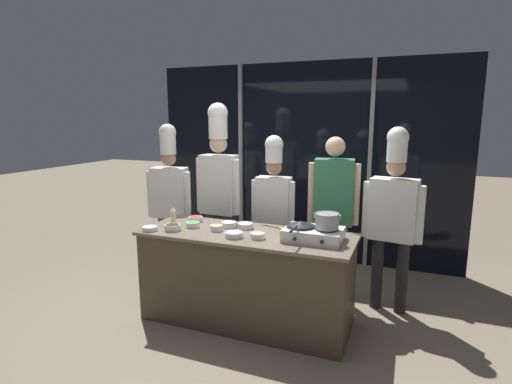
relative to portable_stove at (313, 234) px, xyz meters
The scene contains 22 objects.
ground_plane 1.15m from the portable_stove, behind, with size 24.00×24.00×0.00m, color #7F705B.
window_wall_back 2.14m from the portable_stove, 107.89° to the left, with size 4.27×0.09×2.70m.
demo_counter 0.82m from the portable_stove, behind, with size 2.04×0.76×0.89m.
portable_stove is the anchor object (origin of this frame).
frying_pan 0.14m from the portable_stove, behind, with size 0.26×0.45×0.04m.
stock_pot 0.18m from the portable_stove, ahead, with size 0.23×0.21×0.14m.
squeeze_bottle_oil 1.50m from the portable_stove, behind, with size 0.06×0.06×0.17m.
prep_bowl_bean_sprouts 0.71m from the portable_stove, 166.54° to the right, with size 0.17×0.17×0.05m.
prep_bowl_shrimp 0.50m from the portable_stove, 165.46° to the right, with size 0.13×0.13×0.05m.
prep_bowl_chili_flakes 1.32m from the portable_stove, behind, with size 0.14×0.14×0.05m.
prep_bowl_soy_glaze 1.35m from the portable_stove, behind, with size 0.16×0.16×0.06m.
prep_bowl_scallions 1.22m from the portable_stove, behind, with size 0.13×0.13×0.05m.
prep_bowl_ginger 0.94m from the portable_stove, behind, with size 0.12×0.12×0.06m.
prep_bowl_noodles 0.90m from the portable_stove, behind, with size 0.16×0.16×0.06m.
prep_bowl_onion 1.56m from the portable_stove, behind, with size 0.15×0.15×0.04m.
prep_bowl_garlic 0.73m from the portable_stove, 168.31° to the left, with size 0.15×0.15×0.05m.
serving_spoon_slotted 0.50m from the portable_stove, 146.21° to the left, with size 0.27×0.09×0.02m.
chef_head 2.11m from the portable_stove, 159.56° to the left, with size 0.55×0.29×1.89m.
chef_sous 1.56m from the portable_stove, 149.57° to the left, with size 0.56×0.24×2.13m.
chef_line 0.97m from the portable_stove, 130.50° to the left, with size 0.49×0.21×1.78m.
person_guest 0.78m from the portable_stove, 87.93° to the left, with size 0.53×0.26×1.77m.
chef_pastry 0.98m from the portable_stove, 50.02° to the left, with size 0.59×0.30×1.88m.
Camera 1 is at (1.42, -3.35, 1.96)m, focal length 28.00 mm.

